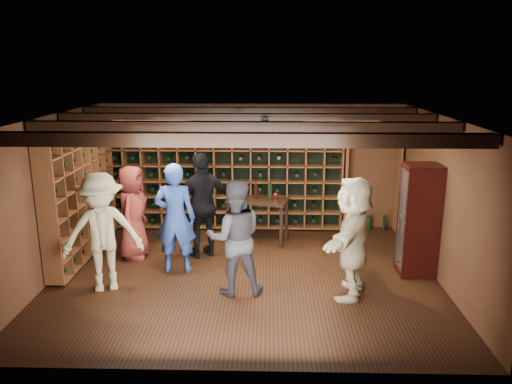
{
  "coord_description": "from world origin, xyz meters",
  "views": [
    {
      "loc": [
        0.37,
        -7.29,
        3.29
      ],
      "look_at": [
        0.17,
        0.2,
        1.33
      ],
      "focal_mm": 35.0,
      "sensor_mm": 36.0,
      "label": 1
    }
  ],
  "objects_px": {
    "display_cabinet": "(418,222)",
    "tasting_table": "(257,204)",
    "guest_beige": "(353,237)",
    "man_grey_suit": "(235,238)",
    "man_blue_shirt": "(175,218)",
    "guest_khaki": "(102,233)",
    "guest_woman_black": "(203,205)",
    "guest_red_floral": "(133,212)"
  },
  "relations": [
    {
      "from": "man_blue_shirt",
      "to": "guest_woman_black",
      "type": "height_order",
      "value": "guest_woman_black"
    },
    {
      "from": "guest_red_floral",
      "to": "man_grey_suit",
      "type": "bearing_deg",
      "value": -124.25
    },
    {
      "from": "guest_woman_black",
      "to": "man_grey_suit",
      "type": "bearing_deg",
      "value": 85.14
    },
    {
      "from": "guest_red_floral",
      "to": "guest_woman_black",
      "type": "height_order",
      "value": "guest_woman_black"
    },
    {
      "from": "display_cabinet",
      "to": "tasting_table",
      "type": "bearing_deg",
      "value": 151.81
    },
    {
      "from": "guest_beige",
      "to": "man_grey_suit",
      "type": "bearing_deg",
      "value": -71.09
    },
    {
      "from": "man_blue_shirt",
      "to": "tasting_table",
      "type": "height_order",
      "value": "man_blue_shirt"
    },
    {
      "from": "guest_woman_black",
      "to": "guest_beige",
      "type": "bearing_deg",
      "value": 119.01
    },
    {
      "from": "guest_khaki",
      "to": "man_blue_shirt",
      "type": "bearing_deg",
      "value": 19.58
    },
    {
      "from": "guest_khaki",
      "to": "tasting_table",
      "type": "distance_m",
      "value": 3.03
    },
    {
      "from": "man_blue_shirt",
      "to": "guest_woman_black",
      "type": "xyz_separation_m",
      "value": [
        0.36,
        0.65,
        0.02
      ]
    },
    {
      "from": "guest_red_floral",
      "to": "guest_woman_black",
      "type": "xyz_separation_m",
      "value": [
        1.2,
        0.06,
        0.11
      ]
    },
    {
      "from": "tasting_table",
      "to": "guest_red_floral",
      "type": "bearing_deg",
      "value": -146.06
    },
    {
      "from": "display_cabinet",
      "to": "man_grey_suit",
      "type": "distance_m",
      "value": 2.93
    },
    {
      "from": "guest_khaki",
      "to": "tasting_table",
      "type": "bearing_deg",
      "value": 25.9
    },
    {
      "from": "guest_red_floral",
      "to": "tasting_table",
      "type": "bearing_deg",
      "value": -67.62
    },
    {
      "from": "guest_beige",
      "to": "tasting_table",
      "type": "xyz_separation_m",
      "value": [
        -1.41,
        2.16,
        -0.14
      ]
    },
    {
      "from": "guest_woman_black",
      "to": "guest_khaki",
      "type": "distance_m",
      "value": 1.87
    },
    {
      "from": "display_cabinet",
      "to": "man_blue_shirt",
      "type": "bearing_deg",
      "value": 179.98
    },
    {
      "from": "man_grey_suit",
      "to": "guest_woman_black",
      "type": "xyz_separation_m",
      "value": [
        -0.64,
        1.41,
        0.07
      ]
    },
    {
      "from": "guest_khaki",
      "to": "guest_beige",
      "type": "bearing_deg",
      "value": -18.66
    },
    {
      "from": "display_cabinet",
      "to": "guest_beige",
      "type": "distance_m",
      "value": 1.39
    },
    {
      "from": "man_grey_suit",
      "to": "tasting_table",
      "type": "distance_m",
      "value": 2.16
    },
    {
      "from": "man_grey_suit",
      "to": "guest_beige",
      "type": "xyz_separation_m",
      "value": [
        1.68,
        -0.02,
        0.04
      ]
    },
    {
      "from": "tasting_table",
      "to": "guest_beige",
      "type": "bearing_deg",
      "value": -43.33
    },
    {
      "from": "man_blue_shirt",
      "to": "guest_khaki",
      "type": "relative_size",
      "value": 1.01
    },
    {
      "from": "display_cabinet",
      "to": "guest_red_floral",
      "type": "distance_m",
      "value": 4.71
    },
    {
      "from": "display_cabinet",
      "to": "tasting_table",
      "type": "relative_size",
      "value": 1.46
    },
    {
      "from": "guest_red_floral",
      "to": "guest_beige",
      "type": "distance_m",
      "value": 3.78
    },
    {
      "from": "tasting_table",
      "to": "display_cabinet",
      "type": "bearing_deg",
      "value": -14.67
    },
    {
      "from": "guest_red_floral",
      "to": "guest_khaki",
      "type": "height_order",
      "value": "guest_khaki"
    },
    {
      "from": "man_blue_shirt",
      "to": "man_grey_suit",
      "type": "relative_size",
      "value": 1.05
    },
    {
      "from": "display_cabinet",
      "to": "guest_beige",
      "type": "relative_size",
      "value": 0.99
    },
    {
      "from": "display_cabinet",
      "to": "guest_beige",
      "type": "height_order",
      "value": "guest_beige"
    },
    {
      "from": "guest_woman_black",
      "to": "tasting_table",
      "type": "height_order",
      "value": "guest_woman_black"
    },
    {
      "from": "man_grey_suit",
      "to": "guest_red_floral",
      "type": "distance_m",
      "value": 2.28
    },
    {
      "from": "guest_beige",
      "to": "display_cabinet",
      "type": "bearing_deg",
      "value": 144.11
    },
    {
      "from": "man_grey_suit",
      "to": "guest_khaki",
      "type": "height_order",
      "value": "guest_khaki"
    },
    {
      "from": "man_blue_shirt",
      "to": "tasting_table",
      "type": "bearing_deg",
      "value": -132.69
    },
    {
      "from": "guest_beige",
      "to": "tasting_table",
      "type": "relative_size",
      "value": 1.47
    },
    {
      "from": "tasting_table",
      "to": "guest_khaki",
      "type": "bearing_deg",
      "value": -123.28
    },
    {
      "from": "display_cabinet",
      "to": "guest_khaki",
      "type": "xyz_separation_m",
      "value": [
        -4.76,
        -0.7,
        0.03
      ]
    }
  ]
}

